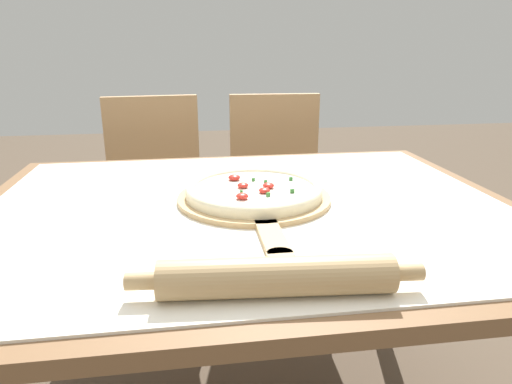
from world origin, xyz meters
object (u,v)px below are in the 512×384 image
at_px(pizza_peel, 255,200).
at_px(chair_right, 277,185).
at_px(chair_left, 157,191).
at_px(pizza, 254,190).
at_px(rolling_pin, 277,277).

relative_size(pizza_peel, chair_right, 0.59).
bearing_deg(chair_right, pizza_peel, -102.67).
height_order(chair_left, chair_right, same).
bearing_deg(pizza, chair_right, 75.17).
relative_size(rolling_pin, chair_right, 0.49).
xyz_separation_m(pizza_peel, chair_right, (0.21, 0.83, -0.22)).
distance_m(rolling_pin, chair_left, 1.29).
bearing_deg(pizza_peel, chair_right, 75.48).
relative_size(rolling_pin, chair_left, 0.49).
xyz_separation_m(rolling_pin, chair_right, (0.24, 1.24, -0.25)).
bearing_deg(chair_left, rolling_pin, -83.95).
height_order(rolling_pin, chair_right, chair_right).
xyz_separation_m(rolling_pin, chair_left, (-0.26, 1.24, -0.25)).
distance_m(pizza_peel, pizza, 0.03).
distance_m(pizza, chair_left, 0.89).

